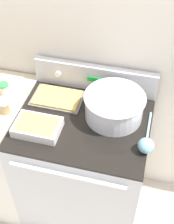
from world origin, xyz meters
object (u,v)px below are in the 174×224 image
(casserole_dish, at_px, (37,127))
(spice_jar_white_cap, at_px, (5,107))
(baking_tray, at_px, (57,98))
(spice_jar_green_cap, at_px, (4,89))
(ladle, at_px, (146,144))
(mixing_bowl, at_px, (114,105))

(casserole_dish, bearing_deg, spice_jar_white_cap, 160.89)
(baking_tray, xyz_separation_m, spice_jar_green_cap, (-0.34, -0.04, 0.04))
(casserole_dish, height_order, ladle, ladle)
(casserole_dish, xyz_separation_m, spice_jar_white_cap, (-0.24, 0.08, 0.02))
(mixing_bowl, relative_size, spice_jar_white_cap, 4.26)
(mixing_bowl, height_order, casserole_dish, mixing_bowl)
(baking_tray, bearing_deg, ladle, -24.37)
(spice_jar_white_cap, bearing_deg, mixing_bowl, 12.77)
(mixing_bowl, height_order, baking_tray, mixing_bowl)
(ladle, bearing_deg, spice_jar_white_cap, 175.65)
(casserole_dish, xyz_separation_m, spice_jar_green_cap, (-0.32, 0.24, 0.02))
(casserole_dish, xyz_separation_m, baking_tray, (0.02, 0.29, -0.02))
(spice_jar_white_cap, bearing_deg, baking_tray, 37.88)
(mixing_bowl, distance_m, ladle, 0.31)
(spice_jar_green_cap, bearing_deg, baking_tray, 7.37)
(ladle, bearing_deg, spice_jar_green_cap, 166.50)
(casserole_dish, relative_size, ladle, 0.77)
(mixing_bowl, xyz_separation_m, casserole_dish, (-0.40, -0.23, -0.06))
(ladle, height_order, spice_jar_white_cap, spice_jar_white_cap)
(casserole_dish, relative_size, spice_jar_green_cap, 3.27)
(casserole_dish, bearing_deg, baking_tray, 85.08)
(spice_jar_white_cap, bearing_deg, spice_jar_green_cap, 116.62)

